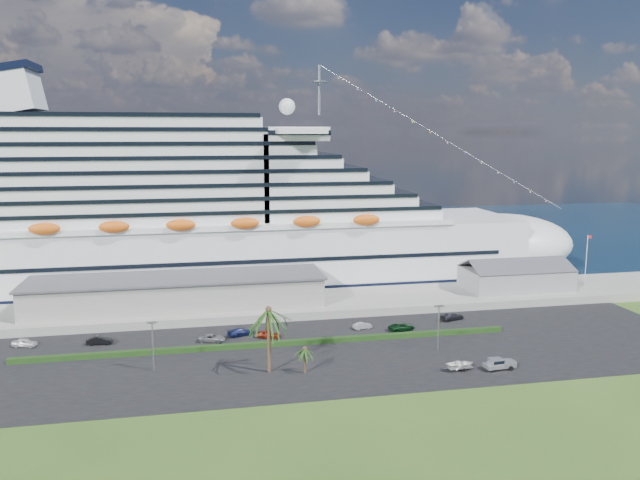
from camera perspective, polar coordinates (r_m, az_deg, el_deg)
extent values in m
plane|color=#34551C|center=(99.60, 1.48, -12.47)|extent=(420.00, 420.00, 0.00)
cube|color=black|center=(109.61, 0.19, -10.30)|extent=(140.00, 38.00, 0.12)
cube|color=gray|center=(136.54, -2.24, -5.86)|extent=(240.00, 20.00, 1.80)
cube|color=#0A1C30|center=(224.02, -5.88, 0.06)|extent=(420.00, 160.00, 0.02)
cube|color=silver|center=(156.71, -10.90, -1.32)|extent=(160.00, 30.00, 16.00)
ellipsoid|color=silver|center=(176.18, 16.09, -0.30)|extent=(40.00, 30.00, 16.00)
cube|color=black|center=(158.14, -10.82, -3.73)|extent=(164.00, 30.60, 2.40)
cube|color=silver|center=(154.50, -15.64, 6.42)|extent=(128.00, 26.00, 24.80)
cube|color=silver|center=(155.62, -2.72, 9.67)|extent=(14.00, 38.00, 3.20)
cube|color=silver|center=(159.12, -26.27, 12.15)|extent=(11.58, 14.00, 11.58)
cylinder|color=gray|center=(157.19, -0.08, 13.55)|extent=(0.70, 0.70, 12.00)
ellipsoid|color=#E25D15|center=(139.54, -12.61, 1.35)|extent=(90.00, 2.40, 2.60)
ellipsoid|color=#E25D15|center=(170.86, -12.40, 2.87)|extent=(90.00, 2.40, 2.60)
cube|color=black|center=(156.56, -10.91, -1.03)|extent=(144.00, 30.40, 0.90)
cube|color=gray|center=(134.05, -12.90, -4.67)|extent=(60.00, 14.00, 6.00)
cube|color=#4C4C54|center=(133.32, -12.95, -3.38)|extent=(61.00, 15.00, 0.40)
cube|color=gray|center=(152.47, 17.46, -3.36)|extent=(24.00, 12.00, 4.80)
cube|color=#4C4C54|center=(149.16, 18.08, -2.27)|extent=(24.00, 6.31, 2.74)
cube|color=#4C4C54|center=(154.29, 17.00, -1.82)|extent=(24.00, 6.31, 2.74)
cylinder|color=silver|center=(161.10, 23.16, -1.71)|extent=(0.16, 0.16, 12.00)
cube|color=red|center=(160.43, 23.44, 0.26)|extent=(1.00, 0.04, 0.70)
cube|color=black|center=(112.89, -4.36, -9.45)|extent=(88.00, 1.10, 0.90)
cylinder|color=gray|center=(103.75, -15.01, -9.45)|extent=(0.24, 0.24, 8.00)
cube|color=gray|center=(102.49, -15.11, -7.29)|extent=(1.60, 0.35, 0.35)
cylinder|color=gray|center=(111.12, 10.77, -7.99)|extent=(0.24, 0.24, 8.00)
cube|color=gray|center=(109.95, 10.84, -5.95)|extent=(1.60, 0.35, 0.35)
cylinder|color=#47301E|center=(99.88, -4.70, -9.21)|extent=(0.54, 0.54, 10.50)
sphere|color=#47301E|center=(98.30, -4.74, -6.32)|extent=(0.98, 0.98, 0.98)
cylinder|color=#47301E|center=(100.29, -1.39, -11.02)|extent=(0.35, 0.35, 4.20)
sphere|color=#47301E|center=(99.56, -1.39, -9.89)|extent=(0.73, 0.73, 0.73)
imported|color=silver|center=(123.98, -25.40, -8.48)|extent=(4.62, 2.73, 1.47)
imported|color=black|center=(120.21, -19.50, -8.64)|extent=(4.60, 1.93, 1.48)
imported|color=gray|center=(116.59, -9.83, -8.83)|extent=(5.18, 3.33, 1.33)
imported|color=#131A45|center=(119.05, -7.28, -8.33)|extent=(5.49, 3.68, 1.48)
imported|color=maroon|center=(117.19, -4.71, -8.57)|extent=(4.73, 3.13, 1.50)
imported|color=#A2A3A9|center=(122.33, 3.90, -7.82)|extent=(3.99, 2.19, 1.25)
imported|color=black|center=(122.17, 7.48, -7.87)|extent=(5.53, 3.47, 1.43)
imported|color=#222228|center=(130.38, 11.97, -6.84)|extent=(5.54, 3.48, 1.50)
cylinder|color=black|center=(104.79, 15.44, -11.38)|extent=(0.78, 0.33, 0.76)
cylinder|color=black|center=(106.29, 15.00, -11.06)|extent=(0.78, 0.33, 0.76)
cylinder|color=black|center=(106.27, 17.07, -11.16)|extent=(0.78, 0.33, 0.76)
cylinder|color=black|center=(107.74, 16.61, -10.85)|extent=(0.78, 0.33, 0.76)
cube|color=#A2A5A9|center=(106.21, 16.11, -10.94)|extent=(5.26, 2.36, 0.66)
cube|color=#A2A5A9|center=(106.69, 16.79, -10.66)|extent=(2.43, 2.05, 0.52)
cube|color=#A2A5A9|center=(105.69, 15.81, -10.64)|extent=(2.24, 1.98, 0.90)
cube|color=black|center=(105.65, 15.81, -10.59)|extent=(2.06, 2.01, 0.52)
cube|color=#A2A5A9|center=(105.20, 15.04, -10.98)|extent=(1.01, 1.87, 0.33)
cube|color=gray|center=(104.36, 12.69, -11.29)|extent=(4.26, 1.88, 0.11)
cylinder|color=gray|center=(103.64, 11.72, -11.40)|extent=(1.98, 0.24, 0.07)
cylinder|color=black|center=(103.89, 13.06, -11.52)|extent=(0.59, 0.25, 0.58)
cylinder|color=black|center=(105.27, 12.69, -11.22)|extent=(0.59, 0.25, 0.58)
imported|color=white|center=(104.18, 12.70, -11.01)|extent=(4.83, 3.64, 0.95)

